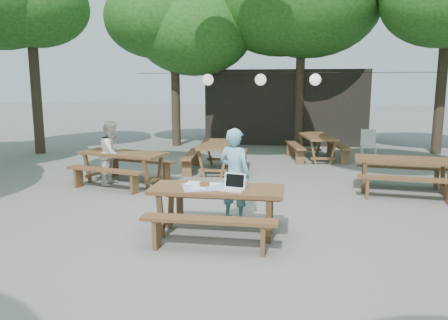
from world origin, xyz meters
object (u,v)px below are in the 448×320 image
Objects in this scene: main_picnic_table at (217,211)px; second_person at (112,153)px; woman at (235,175)px; plastic_chair at (368,151)px; picnic_table_nw at (124,168)px.

main_picnic_table is 4.23m from second_person.
woman is (0.17, 0.78, 0.40)m from main_picnic_table.
woman is 7.38m from plastic_chair.
plastic_chair is at bearing 50.03° from picnic_table_nw.
second_person is (-3.12, 2.22, -0.06)m from woman.
picnic_table_nw is (-2.71, 3.04, 0.00)m from main_picnic_table.
picnic_table_nw is 7.51m from plastic_chair.
woman is 3.83m from second_person.
second_person reaches higher than main_picnic_table.
main_picnic_table and picnic_table_nw have the same top height.
main_picnic_table is at bearing 101.99° from woman.
plastic_chair is at bearing -92.19° from woman.
picnic_table_nw is 2.49× the size of plastic_chair.
second_person is at bearing -11.56° from woman.
plastic_chair is (3.24, 6.61, -0.53)m from woman.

